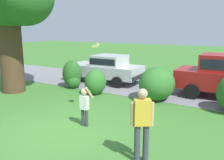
{
  "coord_description": "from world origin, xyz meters",
  "views": [
    {
      "loc": [
        4.84,
        -5.13,
        3.03
      ],
      "look_at": [
        0.19,
        2.66,
        1.1
      ],
      "focal_mm": 39.06,
      "sensor_mm": 36.0,
      "label": 1
    }
  ],
  "objects": [
    {
      "name": "adult_onlooker",
      "position": [
        2.78,
        -0.36,
        0.98
      ],
      "size": [
        0.46,
        0.38,
        1.74
      ],
      "color": "#3F3F4C",
      "rests_on": "ground"
    },
    {
      "name": "shrub_centre",
      "position": [
        1.3,
        4.53,
        0.72
      ],
      "size": [
        1.49,
        1.73,
        1.44
      ],
      "color": "#33702B",
      "rests_on": "ground"
    },
    {
      "name": "child_thrower",
      "position": [
        0.38,
        0.66,
        0.72
      ],
      "size": [
        0.45,
        0.28,
        1.29
      ],
      "color": "#383842",
      "rests_on": "ground"
    },
    {
      "name": "shrub_centre_left",
      "position": [
        -1.48,
        3.96,
        0.59
      ],
      "size": [
        0.96,
        1.12,
        1.18
      ],
      "color": "#33702B",
      "rests_on": "ground"
    },
    {
      "name": "frisbee",
      "position": [
        0.01,
        1.86,
        2.44
      ],
      "size": [
        0.31,
        0.26,
        0.21
      ],
      "color": "yellow"
    },
    {
      "name": "shrub_near_tree",
      "position": [
        -3.31,
        4.49,
        0.63
      ],
      "size": [
        1.07,
        1.01,
        1.41
      ],
      "color": "#286023",
      "rests_on": "ground"
    },
    {
      "name": "ground_plane",
      "position": [
        0.0,
        0.0,
        0.0
      ],
      "size": [
        80.0,
        80.0,
        0.0
      ],
      "primitive_type": "plane",
      "color": "#3D752D"
    },
    {
      "name": "parked_sedan",
      "position": [
        -2.44,
        6.41,
        0.85
      ],
      "size": [
        4.45,
        2.2,
        1.56
      ],
      "color": "silver",
      "rests_on": "ground"
    },
    {
      "name": "driveway_strip",
      "position": [
        0.0,
        6.51,
        0.01
      ],
      "size": [
        28.0,
        4.4,
        0.02
      ],
      "primitive_type": "cube",
      "color": "slate",
      "rests_on": "ground"
    }
  ]
}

